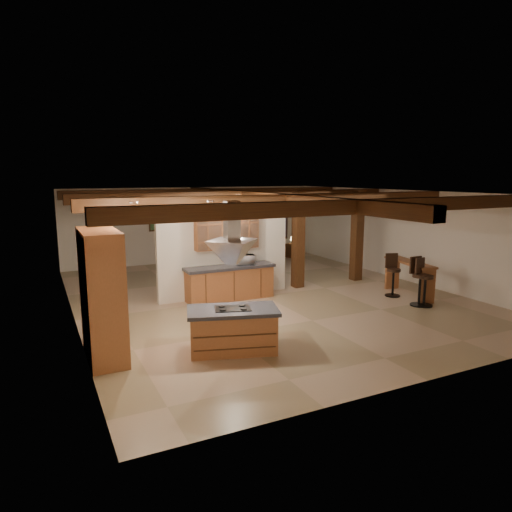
# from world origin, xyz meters

# --- Properties ---
(ground) EXTENTS (12.00, 12.00, 0.00)m
(ground) POSITION_xyz_m (0.00, 0.00, 0.00)
(ground) COLOR tan
(ground) RESTS_ON ground
(room_walls) EXTENTS (12.00, 12.00, 12.00)m
(room_walls) POSITION_xyz_m (0.00, 0.00, 1.78)
(room_walls) COLOR silver
(room_walls) RESTS_ON ground
(ceiling_beams) EXTENTS (10.00, 12.00, 0.28)m
(ceiling_beams) POSITION_xyz_m (0.00, 0.00, 2.76)
(ceiling_beams) COLOR #381A0E
(ceiling_beams) RESTS_ON room_walls
(timber_posts) EXTENTS (2.50, 0.30, 2.90)m
(timber_posts) POSITION_xyz_m (2.50, 0.50, 1.76)
(timber_posts) COLOR #381A0E
(timber_posts) RESTS_ON ground
(partition_wall) EXTENTS (3.80, 0.18, 2.20)m
(partition_wall) POSITION_xyz_m (-1.00, 0.50, 1.10)
(partition_wall) COLOR silver
(partition_wall) RESTS_ON ground
(pantry_cabinet) EXTENTS (0.67, 1.60, 2.40)m
(pantry_cabinet) POSITION_xyz_m (-4.67, -2.60, 1.20)
(pantry_cabinet) COLOR #9F5933
(pantry_cabinet) RESTS_ON ground
(back_counter) EXTENTS (2.50, 0.66, 0.94)m
(back_counter) POSITION_xyz_m (-1.00, 0.11, 0.48)
(back_counter) COLOR #9F5933
(back_counter) RESTS_ON ground
(upper_display_cabinet) EXTENTS (1.80, 0.36, 0.95)m
(upper_display_cabinet) POSITION_xyz_m (-1.00, 0.31, 1.85)
(upper_display_cabinet) COLOR #9F5933
(upper_display_cabinet) RESTS_ON partition_wall
(range_hood) EXTENTS (1.10, 1.10, 1.40)m
(range_hood) POSITION_xyz_m (-2.40, -3.37, 1.78)
(range_hood) COLOR silver
(range_hood) RESTS_ON room_walls
(back_windows) EXTENTS (2.70, 0.07, 1.70)m
(back_windows) POSITION_xyz_m (2.80, 5.93, 1.50)
(back_windows) COLOR #381A0E
(back_windows) RESTS_ON room_walls
(framed_art) EXTENTS (0.65, 0.05, 0.85)m
(framed_art) POSITION_xyz_m (-1.50, 5.94, 1.70)
(framed_art) COLOR #381A0E
(framed_art) RESTS_ON room_walls
(recessed_cans) EXTENTS (3.16, 2.46, 0.03)m
(recessed_cans) POSITION_xyz_m (-2.53, -1.93, 2.87)
(recessed_cans) COLOR silver
(recessed_cans) RESTS_ON room_walls
(kitchen_island) EXTENTS (1.93, 1.39, 0.86)m
(kitchen_island) POSITION_xyz_m (-2.40, -3.37, 0.43)
(kitchen_island) COLOR #9F5933
(kitchen_island) RESTS_ON ground
(dining_table) EXTENTS (2.08, 1.54, 0.65)m
(dining_table) POSITION_xyz_m (-0.33, 3.13, 0.33)
(dining_table) COLOR #391A0E
(dining_table) RESTS_ON ground
(sofa) EXTENTS (2.12, 1.17, 0.58)m
(sofa) POSITION_xyz_m (2.05, 5.30, 0.29)
(sofa) COLOR black
(sofa) RESTS_ON ground
(microwave) EXTENTS (0.54, 0.43, 0.26)m
(microwave) POSITION_xyz_m (-0.53, 0.11, 1.07)
(microwave) COLOR silver
(microwave) RESTS_ON back_counter
(bar_counter) EXTENTS (0.82, 1.94, 0.99)m
(bar_counter) POSITION_xyz_m (3.68, -1.75, 0.67)
(bar_counter) COLOR #9F5933
(bar_counter) RESTS_ON ground
(side_table) EXTENTS (0.59, 0.59, 0.58)m
(side_table) POSITION_xyz_m (3.87, 4.95, 0.29)
(side_table) COLOR #381A0E
(side_table) RESTS_ON ground
(table_lamp) EXTENTS (0.25, 0.25, 0.30)m
(table_lamp) POSITION_xyz_m (3.87, 4.95, 0.79)
(table_lamp) COLOR black
(table_lamp) RESTS_ON side_table
(bar_stool_a) EXTENTS (0.44, 0.46, 1.24)m
(bar_stool_a) POSITION_xyz_m (3.27, -2.69, 0.63)
(bar_stool_a) COLOR black
(bar_stool_a) RESTS_ON ground
(bar_stool_b) EXTENTS (0.45, 0.45, 1.27)m
(bar_stool_b) POSITION_xyz_m (3.18, -2.60, 0.65)
(bar_stool_b) COLOR black
(bar_stool_b) RESTS_ON ground
(bar_stool_c) EXTENTS (0.44, 0.45, 1.19)m
(bar_stool_c) POSITION_xyz_m (3.25, -1.58, 0.61)
(bar_stool_c) COLOR black
(bar_stool_c) RESTS_ON ground
(dining_chairs) EXTENTS (2.18, 2.18, 1.11)m
(dining_chairs) POSITION_xyz_m (-0.33, 3.13, 0.56)
(dining_chairs) COLOR #381A0E
(dining_chairs) RESTS_ON ground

